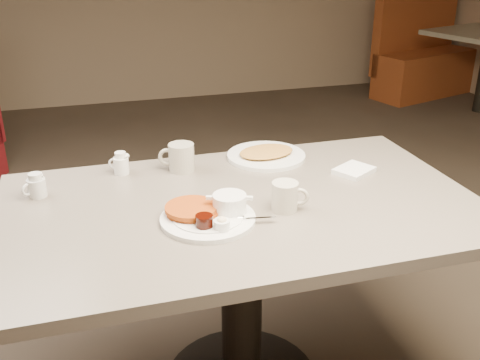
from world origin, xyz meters
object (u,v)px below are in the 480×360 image
object	(u,v)px
diner_table	(242,249)
creamer_left	(36,186)
hash_plate	(266,154)
coffee_mug_near	(286,196)
booth_back_right	(428,56)
coffee_mug_far	(181,157)
main_plate	(210,213)
creamer_right	(121,164)

from	to	relation	value
diner_table	creamer_left	world-z (taller)	creamer_left
hash_plate	creamer_left	bearing A→B (deg)	-171.85
coffee_mug_near	booth_back_right	bearing A→B (deg)	50.59
coffee_mug_near	coffee_mug_far	xyz separation A→B (m)	(-0.25, 0.40, 0.00)
main_plate	booth_back_right	size ratio (longest dim) A/B	0.24
diner_table	creamer_left	size ratio (longest dim) A/B	18.25
diner_table	booth_back_right	xyz separation A→B (m)	(2.94, 3.36, -0.17)
coffee_mug_far	booth_back_right	xyz separation A→B (m)	(3.08, 3.05, -0.39)
diner_table	coffee_mug_near	distance (m)	0.26
diner_table	main_plate	bearing A→B (deg)	-145.65
creamer_right	coffee_mug_far	bearing A→B (deg)	-8.78
creamer_left	hash_plate	world-z (taller)	creamer_left
main_plate	booth_back_right	distance (m)	4.63
coffee_mug_near	creamer_right	bearing A→B (deg)	136.80
coffee_mug_near	coffee_mug_far	distance (m)	0.47
booth_back_right	main_plate	bearing A→B (deg)	-131.69
creamer_right	booth_back_right	xyz separation A→B (m)	(3.29, 3.01, -0.38)
diner_table	creamer_left	distance (m)	0.69
diner_table	main_plate	size ratio (longest dim) A/B	4.06
coffee_mug_near	creamer_left	bearing A→B (deg)	156.98
diner_table	creamer_right	distance (m)	0.53
diner_table	hash_plate	xyz separation A→B (m)	(0.20, 0.35, 0.18)
creamer_right	hash_plate	world-z (taller)	creamer_right
diner_table	coffee_mug_far	distance (m)	0.41
hash_plate	creamer_right	bearing A→B (deg)	-179.93
creamer_right	booth_back_right	size ratio (longest dim) A/B	0.05
diner_table	main_plate	xyz separation A→B (m)	(-0.12, -0.08, 0.19)
coffee_mug_far	main_plate	bearing A→B (deg)	-88.35
coffee_mug_near	creamer_right	xyz separation A→B (m)	(-0.46, 0.43, -0.01)
coffee_mug_near	creamer_right	distance (m)	0.63
hash_plate	booth_back_right	xyz separation A→B (m)	(2.75, 3.01, -0.35)
creamer_right	hash_plate	distance (m)	0.54
coffee_mug_near	coffee_mug_far	world-z (taller)	coffee_mug_far
main_plate	coffee_mug_near	world-z (taller)	coffee_mug_near
main_plate	hash_plate	distance (m)	0.54
creamer_right	hash_plate	bearing A→B (deg)	0.07
main_plate	coffee_mug_far	size ratio (longest dim) A/B	2.65
main_plate	creamer_left	xyz separation A→B (m)	(-0.50, 0.31, 0.01)
creamer_left	hash_plate	size ratio (longest dim) A/B	0.23
main_plate	creamer_right	distance (m)	0.48
booth_back_right	coffee_mug_near	bearing A→B (deg)	-129.41
hash_plate	booth_back_right	size ratio (longest dim) A/B	0.23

